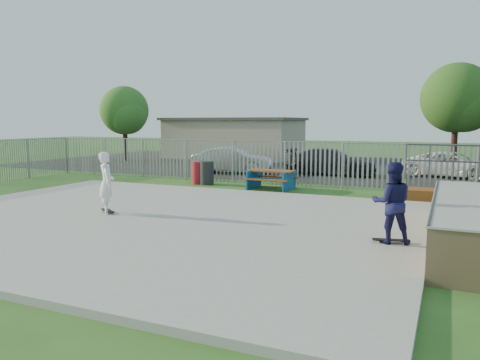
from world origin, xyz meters
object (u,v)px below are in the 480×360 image
at_px(funbox, 422,195).
at_px(tree_mid, 457,98).
at_px(tree_left, 124,111).
at_px(skater_navy, 392,203).
at_px(trash_bin_red, 198,173).
at_px(car_dark, 331,162).
at_px(picnic_table, 271,179).
at_px(car_silver, 233,160).
at_px(skater_white, 107,182).
at_px(car_white, 452,165).
at_px(trash_bin_grey, 207,173).

height_order(funbox, tree_mid, tree_mid).
height_order(tree_left, skater_navy, tree_left).
bearing_deg(trash_bin_red, car_dark, 51.73).
height_order(picnic_table, car_silver, car_silver).
xyz_separation_m(tree_mid, skater_white, (-9.64, -19.67, -3.20)).
height_order(car_white, skater_white, skater_white).
bearing_deg(car_dark, skater_white, 167.27).
height_order(funbox, car_silver, car_silver).
xyz_separation_m(car_silver, tree_left, (-11.05, 4.67, 2.96)).
distance_m(trash_bin_grey, car_white, 12.85).
relative_size(picnic_table, funbox, 0.94).
height_order(car_silver, skater_white, skater_white).
bearing_deg(trash_bin_red, skater_white, -80.96).
bearing_deg(picnic_table, car_dark, 81.66).
height_order(car_silver, skater_navy, skater_navy).
distance_m(car_white, skater_white, 18.18).
bearing_deg(trash_bin_grey, car_dark, 54.61).
distance_m(trash_bin_red, car_silver, 4.69).
bearing_deg(skater_white, trash_bin_red, -37.30).
bearing_deg(funbox, skater_navy, -92.38).
xyz_separation_m(skater_navy, skater_white, (-8.27, 0.20, 0.00)).
relative_size(car_dark, tree_mid, 0.77).
xyz_separation_m(tree_left, tree_mid, (22.33, 2.44, 0.57)).
bearing_deg(funbox, trash_bin_red, 176.00).
distance_m(picnic_table, car_white, 10.55).
distance_m(trash_bin_red, car_white, 13.20).
bearing_deg(tree_left, funbox, -25.19).
distance_m(picnic_table, skater_white, 8.07).
xyz_separation_m(car_dark, tree_mid, (6.07, 5.66, 3.55)).
bearing_deg(skater_white, funbox, -96.11).
relative_size(car_silver, car_white, 0.93).
relative_size(trash_bin_grey, tree_mid, 0.17).
distance_m(trash_bin_grey, skater_navy, 12.15).
relative_size(car_dark, skater_navy, 2.63).
height_order(car_silver, tree_mid, tree_mid).
xyz_separation_m(tree_left, skater_white, (12.69, -17.23, -2.63)).
bearing_deg(funbox, picnic_table, 175.84).
bearing_deg(car_white, skater_white, 162.17).
bearing_deg(picnic_table, tree_left, 149.34).
relative_size(car_white, skater_navy, 2.57).
bearing_deg(car_white, car_silver, 118.40).
relative_size(car_white, tree_left, 0.86).
height_order(trash_bin_red, car_white, car_white).
relative_size(car_white, tree_mid, 0.75).
bearing_deg(trash_bin_red, funbox, -3.84).
distance_m(car_dark, skater_navy, 14.97).
distance_m(picnic_table, trash_bin_grey, 3.26).
bearing_deg(tree_mid, car_silver, -147.77).
xyz_separation_m(car_silver, car_white, (11.21, 2.89, -0.06)).
relative_size(tree_mid, skater_navy, 3.43).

